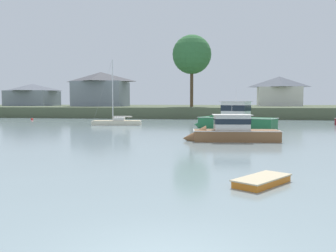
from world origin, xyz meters
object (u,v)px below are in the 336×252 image
Objects in this scene: cruiser_wood at (226,135)px; mooring_buoy_red at (32,119)px; cruiser_green at (230,122)px; dinghy_orange at (262,182)px; sailboat_cream at (117,124)px.

cruiser_wood reaches higher than mooring_buoy_red.
dinghy_orange is (0.81, -29.11, -0.59)m from cruiser_green.
dinghy_orange is at bearing -85.14° from cruiser_wood.
cruiser_green is (14.86, -3.74, 0.51)m from sailboat_cream.
mooring_buoy_red is (-32.86, 28.71, -0.43)m from cruiser_wood.
sailboat_cream is 3.18× the size of dinghy_orange.
dinghy_orange is at bearing -64.49° from sailboat_cream.
cruiser_wood is at bearing -41.15° from mooring_buoy_red.
sailboat_cream is at bearing 165.88° from cruiser_green.
cruiser_green reaches higher than mooring_buoy_red.
cruiser_green reaches higher than dinghy_orange.
mooring_buoy_red is at bearing 127.83° from dinghy_orange.
sailboat_cream is at bearing 115.51° from dinghy_orange.
cruiser_wood is (14.38, -17.58, 0.31)m from sailboat_cream.
cruiser_green is 3.62× the size of dinghy_orange.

